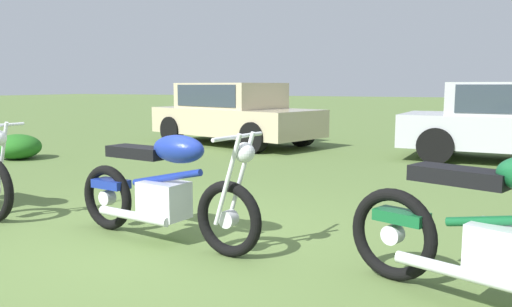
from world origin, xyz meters
TOP-DOWN VIEW (x-y plane):
  - ground_plane at (0.00, 0.00)m, footprint 120.00×120.00m
  - motorcycle_blue at (-0.04, 0.03)m, footprint 2.05×0.64m
  - motorcycle_green at (2.65, -0.24)m, footprint 2.04×0.97m
  - car_beige at (-3.05, 6.90)m, footprint 4.38×2.83m
  - shrub_low at (-5.58, 3.05)m, footprint 0.89×0.83m

SIDE VIEW (x-z plane):
  - ground_plane at x=0.00m, z-range 0.00..0.00m
  - shrub_low at x=-5.58m, z-range 0.00..0.47m
  - motorcycle_blue at x=-0.04m, z-range -0.02..0.99m
  - motorcycle_green at x=2.65m, z-range -0.02..1.00m
  - car_beige at x=-3.05m, z-range 0.08..1.51m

